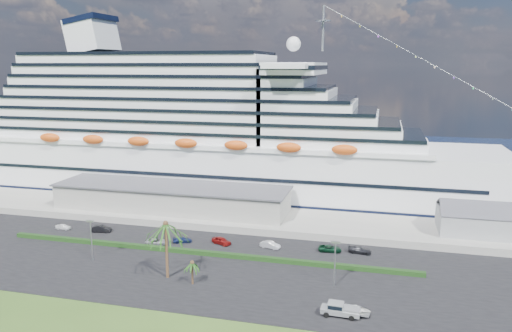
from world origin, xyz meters
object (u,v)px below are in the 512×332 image
(cruise_ship, at_px, (214,139))
(boat_trailer, at_px, (356,310))
(pickup_truck, at_px, (340,309))
(parked_car_3, at_px, (182,240))

(cruise_ship, xyz_separation_m, boat_trailer, (45.84, -65.92, -15.55))
(cruise_ship, bearing_deg, boat_trailer, -55.18)
(cruise_ship, height_order, pickup_truck, cruise_ship)
(cruise_ship, distance_m, pickup_truck, 81.01)
(parked_car_3, bearing_deg, boat_trailer, -145.25)
(pickup_truck, xyz_separation_m, boat_trailer, (2.40, 0.70, -0.14))
(cruise_ship, height_order, boat_trailer, cruise_ship)
(cruise_ship, relative_size, parked_car_3, 45.35)
(pickup_truck, bearing_deg, boat_trailer, 16.24)
(parked_car_3, height_order, boat_trailer, boat_trailer)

